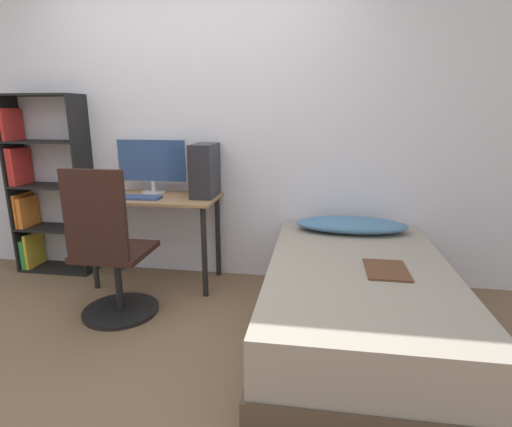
{
  "coord_description": "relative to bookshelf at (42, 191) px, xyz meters",
  "views": [
    {
      "loc": [
        1.02,
        -1.86,
        1.42
      ],
      "look_at": [
        0.62,
        0.76,
        0.75
      ],
      "focal_mm": 28.0,
      "sensor_mm": 36.0,
      "label": 1
    }
  ],
  "objects": [
    {
      "name": "office_chair",
      "position": [
        1.05,
        -0.77,
        -0.32
      ],
      "size": [
        0.54,
        0.54,
        1.08
      ],
      "color": "black",
      "rests_on": "ground_plane"
    },
    {
      "name": "wall_back",
      "position": [
        1.41,
        0.17,
        0.51
      ],
      "size": [
        8.0,
        0.05,
        2.5
      ],
      "color": "silver",
      "rests_on": "ground_plane"
    },
    {
      "name": "magazine",
      "position": [
        2.86,
        -0.9,
        -0.21
      ],
      "size": [
        0.24,
        0.32,
        0.01
      ],
      "color": "#56331E",
      "rests_on": "bed"
    },
    {
      "name": "pc_tower",
      "position": [
        1.53,
        -0.05,
        0.22
      ],
      "size": [
        0.18,
        0.35,
        0.43
      ],
      "color": "#232328",
      "rests_on": "desk"
    },
    {
      "name": "bed",
      "position": [
        2.71,
        -0.82,
        -0.48
      ],
      "size": [
        1.12,
        1.92,
        0.52
      ],
      "color": "#4C3D2D",
      "rests_on": "ground_plane"
    },
    {
      "name": "keyboard",
      "position": [
        1.02,
        -0.23,
        0.02
      ],
      "size": [
        0.37,
        0.14,
        0.02
      ],
      "color": "#33477A",
      "rests_on": "desk"
    },
    {
      "name": "pillow",
      "position": [
        2.71,
        -0.12,
        -0.16
      ],
      "size": [
        0.85,
        0.36,
        0.11
      ],
      "color": "teal",
      "rests_on": "bed"
    },
    {
      "name": "ground_plane",
      "position": [
        1.41,
        -1.31,
        -0.74
      ],
      "size": [
        14.0,
        14.0,
        0.0
      ],
      "primitive_type": "plane",
      "color": "brown"
    },
    {
      "name": "desk",
      "position": [
        1.12,
        -0.12,
        -0.12
      ],
      "size": [
        1.03,
        0.53,
        0.75
      ],
      "color": "#997047",
      "rests_on": "ground_plane"
    },
    {
      "name": "bookshelf",
      "position": [
        0.0,
        0.0,
        0.0
      ],
      "size": [
        0.69,
        0.29,
        1.57
      ],
      "color": "black",
      "rests_on": "ground_plane"
    },
    {
      "name": "monitor",
      "position": [
        1.05,
        0.03,
        0.26
      ],
      "size": [
        0.62,
        0.21,
        0.46
      ],
      "color": "#B7B7BC",
      "rests_on": "desk"
    }
  ]
}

